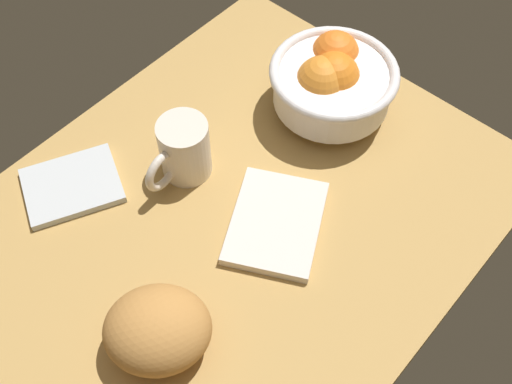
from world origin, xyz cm
name	(u,v)px	position (x,y,z in cm)	size (l,w,h in cm)	color
ground_plane	(231,222)	(0.00, 0.00, -1.50)	(78.96, 62.31, 3.00)	tan
fruit_bowl	(332,80)	(25.99, 2.55, 5.98)	(19.93, 19.93, 10.91)	white
bread_loaf	(158,330)	(-19.65, -6.37, 4.59)	(13.22, 11.52, 9.17)	#BD8040
napkin_folded	(72,186)	(-11.83, 20.91, 0.61)	(13.68, 10.79, 1.21)	silver
napkin_spare	(276,223)	(3.15, -5.81, 0.78)	(15.99, 12.32, 1.57)	silver
mug	(183,150)	(1.56, 10.71, 4.82)	(11.99, 7.47, 9.64)	silver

